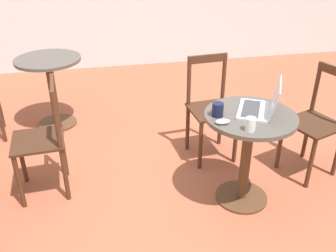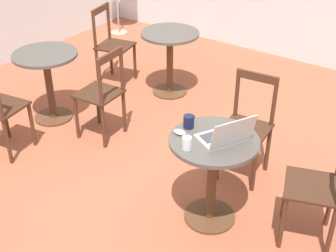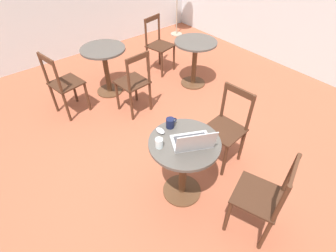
# 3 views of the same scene
# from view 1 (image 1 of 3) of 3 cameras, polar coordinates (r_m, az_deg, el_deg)

# --- Properties ---
(ground_plane) EXTENTS (16.00, 16.00, 0.00)m
(ground_plane) POSITION_cam_1_polar(r_m,az_deg,el_deg) (3.00, 0.60, -10.96)
(ground_plane) COLOR #9E5138
(cafe_table_near) EXTENTS (0.65, 0.65, 0.73)m
(cafe_table_near) POSITION_cam_1_polar(r_m,az_deg,el_deg) (2.76, 12.08, -2.06)
(cafe_table_near) COLOR #51331E
(cafe_table_near) RESTS_ON ground_plane
(cafe_table_mid) EXTENTS (0.65, 0.65, 0.73)m
(cafe_table_mid) POSITION_cam_1_polar(r_m,az_deg,el_deg) (4.00, -17.48, 7.07)
(cafe_table_mid) COLOR #51331E
(cafe_table_mid) RESTS_ON ground_plane
(chair_near_right) EXTENTS (0.42, 0.42, 0.92)m
(chair_near_right) POSITION_cam_1_polar(r_m,az_deg,el_deg) (3.34, 6.50, 2.61)
(chair_near_right) COLOR #472819
(chair_near_right) RESTS_ON ground_plane
(chair_near_front) EXTENTS (0.49, 0.49, 0.92)m
(chair_near_front) POSITION_cam_1_polar(r_m,az_deg,el_deg) (3.31, 21.75, 0.39)
(chair_near_front) COLOR #472819
(chair_near_front) RESTS_ON ground_plane
(chair_far_front) EXTENTS (0.41, 0.41, 0.92)m
(chair_far_front) POSITION_cam_1_polar(r_m,az_deg,el_deg) (2.99, -18.43, -2.07)
(chair_far_front) COLOR #472819
(chair_far_front) RESTS_ON ground_plane
(laptop) EXTENTS (0.43, 0.39, 0.23)m
(laptop) POSITION_cam_1_polar(r_m,az_deg,el_deg) (2.69, 13.91, 2.94)
(laptop) COLOR #B7B7BC
(laptop) RESTS_ON cafe_table_near
(mouse) EXTENTS (0.06, 0.10, 0.03)m
(mouse) POSITION_cam_1_polar(r_m,az_deg,el_deg) (2.50, 8.32, 0.68)
(mouse) COLOR #B7B7BC
(mouse) RESTS_ON cafe_table_near
(mug) EXTENTS (0.12, 0.08, 0.10)m
(mug) POSITION_cam_1_polar(r_m,az_deg,el_deg) (2.59, 7.57, 2.51)
(mug) COLOR #141938
(mug) RESTS_ON cafe_table_near
(drinking_glass) EXTENTS (0.07, 0.07, 0.09)m
(drinking_glass) POSITION_cam_1_polar(r_m,az_deg,el_deg) (2.44, 12.47, 0.25)
(drinking_glass) COLOR silver
(drinking_glass) RESTS_ON cafe_table_near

